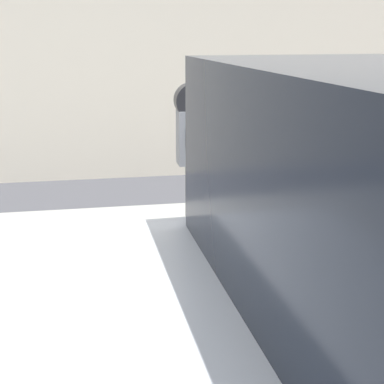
# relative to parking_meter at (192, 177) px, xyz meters

# --- Properties ---
(sidewalk) EXTENTS (24.00, 2.80, 0.10)m
(sidewalk) POSITION_rel_parking_meter_xyz_m (0.45, 1.19, -1.03)
(sidewalk) COLOR #9E9B96
(sidewalk) RESTS_ON ground_plane
(parking_meter) EXTENTS (0.18, 0.13, 1.48)m
(parking_meter) POSITION_rel_parking_meter_xyz_m (0.00, 0.00, 0.00)
(parking_meter) COLOR #2D2D30
(parking_meter) RESTS_ON sidewalk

